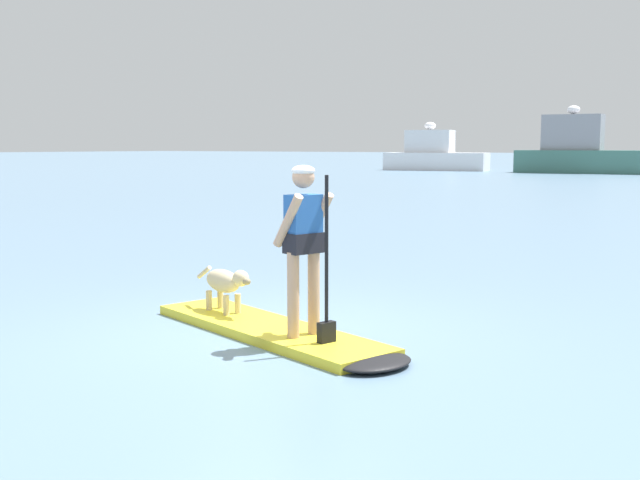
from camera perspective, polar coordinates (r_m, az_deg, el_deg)
name	(u,v)px	position (r m, az deg, el deg)	size (l,w,h in m)	color
ground_plane	(268,334)	(8.28, -3.84, -6.90)	(400.00, 400.00, 0.00)	slate
paddleboard	(281,333)	(8.09, -2.88, -6.86)	(3.59, 1.76, 0.10)	yellow
person_paddler	(304,238)	(7.60, -1.15, 0.17)	(0.67, 0.57, 1.69)	tan
dog	(225,282)	(8.84, -6.96, -3.11)	(1.04, 0.40, 0.52)	#CCB78C
moored_boat_port	(434,155)	(63.43, 8.39, 6.18)	(8.49, 4.56, 3.85)	white
moored_boat_far_port	(578,151)	(59.17, 18.42, 6.19)	(9.27, 3.30, 4.84)	#3F7266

